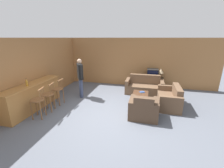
{
  "coord_description": "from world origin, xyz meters",
  "views": [
    {
      "loc": [
        1.19,
        -4.52,
        2.6
      ],
      "look_at": [
        -0.16,
        0.96,
        0.85
      ],
      "focal_mm": 24.0,
      "sensor_mm": 36.0,
      "label": 1
    }
  ],
  "objects": [
    {
      "name": "tv",
      "position": [
        1.43,
        3.35,
        0.82
      ],
      "size": [
        0.57,
        0.48,
        0.46
      ],
      "color": "black",
      "rests_on": "tv_unit"
    },
    {
      "name": "ground_plane",
      "position": [
        0.0,
        0.0,
        0.0
      ],
      "size": [
        24.0,
        24.0,
        0.0
      ],
      "primitive_type": "plane",
      "color": "#565B66"
    },
    {
      "name": "tv_unit",
      "position": [
        1.43,
        3.35,
        0.3
      ],
      "size": [
        1.14,
        0.47,
        0.59
      ],
      "color": "#2D2319",
      "rests_on": "ground_plane"
    },
    {
      "name": "loveseat_right",
      "position": [
        2.1,
        1.31,
        0.3
      ],
      "size": [
        0.79,
        1.49,
        0.83
      ],
      "color": "brown",
      "rests_on": "ground_plane"
    },
    {
      "name": "bar_chair_near",
      "position": [
        -2.27,
        -0.7,
        0.58
      ],
      "size": [
        0.51,
        0.51,
        1.04
      ],
      "color": "brown",
      "rests_on": "ground_plane"
    },
    {
      "name": "bar_chair_far",
      "position": [
        -2.26,
        0.44,
        0.58
      ],
      "size": [
        0.45,
        0.45,
        1.04
      ],
      "color": "brown",
      "rests_on": "ground_plane"
    },
    {
      "name": "book_on_table",
      "position": [
        1.01,
        1.54,
        0.41
      ],
      "size": [
        0.25,
        0.23,
        0.02
      ],
      "color": "navy",
      "rests_on": "coffee_table"
    },
    {
      "name": "person_by_window",
      "position": [
        -1.7,
        1.37,
        0.98
      ],
      "size": [
        0.43,
        0.53,
        1.74
      ],
      "color": "#384260",
      "rests_on": "ground_plane"
    },
    {
      "name": "table_lamp",
      "position": [
        1.83,
        3.35,
        0.96
      ],
      "size": [
        0.3,
        0.3,
        0.48
      ],
      "color": "brown",
      "rests_on": "tv_unit"
    },
    {
      "name": "couch_far",
      "position": [
        1.06,
        2.57,
        0.31
      ],
      "size": [
        1.77,
        0.85,
        0.86
      ],
      "color": "brown",
      "rests_on": "ground_plane"
    },
    {
      "name": "bar_counter",
      "position": [
        -2.9,
        -0.16,
        0.51
      ],
      "size": [
        0.55,
        2.61,
        1.0
      ],
      "color": "#A87038",
      "rests_on": "ground_plane"
    },
    {
      "name": "wall_back",
      "position": [
        0.0,
        3.7,
        1.3
      ],
      "size": [
        9.4,
        0.08,
        2.6
      ],
      "color": "#9E6B3D",
      "rests_on": "ground_plane"
    },
    {
      "name": "bottle",
      "position": [
        -2.83,
        -0.44,
        1.12
      ],
      "size": [
        0.07,
        0.07,
        0.27
      ],
      "color": "#B27A23",
      "rests_on": "bar_counter"
    },
    {
      "name": "wall_left",
      "position": [
        -3.24,
        1.35,
        1.3
      ],
      "size": [
        0.08,
        8.7,
        2.6
      ],
      "color": "#9E6B3D",
      "rests_on": "ground_plane"
    },
    {
      "name": "armchair_near",
      "position": [
        1.13,
        0.12,
        0.31
      ],
      "size": [
        0.95,
        0.81,
        0.84
      ],
      "color": "#4C3828",
      "rests_on": "ground_plane"
    },
    {
      "name": "bar_chair_mid",
      "position": [
        -2.27,
        -0.17,
        0.58
      ],
      "size": [
        0.51,
        0.51,
        1.04
      ],
      "color": "brown",
      "rests_on": "ground_plane"
    },
    {
      "name": "coffee_table",
      "position": [
        0.95,
        1.34,
        0.34
      ],
      "size": [
        0.62,
        0.93,
        0.4
      ],
      "color": "#472D1E",
      "rests_on": "ground_plane"
    }
  ]
}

